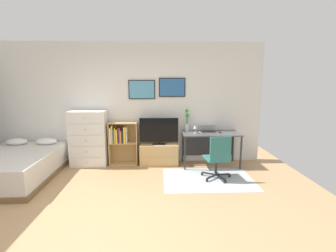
% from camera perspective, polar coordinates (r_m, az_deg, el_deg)
% --- Properties ---
extents(ground_plane, '(7.20, 7.20, 0.00)m').
position_cam_1_polar(ground_plane, '(3.73, -13.90, -19.56)').
color(ground_plane, tan).
extents(wall_back_with_posters, '(6.12, 0.09, 2.70)m').
position_cam_1_polar(wall_back_with_posters, '(5.66, -9.35, 5.19)').
color(wall_back_with_posters, silver).
rests_on(wall_back_with_posters, ground_plane).
extents(area_rug, '(1.70, 1.20, 0.01)m').
position_cam_1_polar(area_rug, '(4.86, 9.28, -12.06)').
color(area_rug, '#B2B7BC').
rests_on(area_rug, ground_plane).
extents(bed, '(1.45, 2.02, 0.63)m').
position_cam_1_polar(bed, '(5.54, -32.01, -7.92)').
color(bed, brown).
rests_on(bed, ground_plane).
extents(dresser, '(0.78, 0.46, 1.22)m').
position_cam_1_polar(dresser, '(5.68, -17.91, -2.76)').
color(dresser, white).
rests_on(dresser, ground_plane).
extents(bookshelf, '(0.63, 0.30, 0.95)m').
position_cam_1_polar(bookshelf, '(5.60, -10.79, -3.11)').
color(bookshelf, tan).
rests_on(bookshelf, ground_plane).
extents(tv_stand, '(0.85, 0.41, 0.47)m').
position_cam_1_polar(tv_stand, '(5.57, -2.10, -6.53)').
color(tv_stand, tan).
rests_on(tv_stand, ground_plane).
extents(television, '(0.86, 0.16, 0.59)m').
position_cam_1_polar(television, '(5.42, -2.13, -1.22)').
color(television, black).
rests_on(television, tv_stand).
extents(desk, '(1.24, 0.62, 0.74)m').
position_cam_1_polar(desk, '(5.56, 9.72, -2.70)').
color(desk, '#4C4C4F').
rests_on(desk, ground_plane).
extents(office_chair, '(0.57, 0.58, 0.86)m').
position_cam_1_polar(office_chair, '(4.72, 11.56, -6.97)').
color(office_chair, '#232326').
rests_on(office_chair, ground_plane).
extents(laptop, '(0.37, 0.40, 0.16)m').
position_cam_1_polar(laptop, '(5.52, 9.17, -0.72)').
color(laptop, '#B7B7BC').
rests_on(laptop, desk).
extents(computer_mouse, '(0.06, 0.10, 0.03)m').
position_cam_1_polar(computer_mouse, '(5.48, 11.99, -1.39)').
color(computer_mouse, '#262628').
rests_on(computer_mouse, desk).
extents(bamboo_vase, '(0.09, 0.10, 0.50)m').
position_cam_1_polar(bamboo_vase, '(5.55, 4.44, 1.06)').
color(bamboo_vase, silver).
rests_on(bamboo_vase, desk).
extents(wine_glass, '(0.07, 0.07, 0.18)m').
position_cam_1_polar(wine_glass, '(5.31, 6.30, -0.29)').
color(wine_glass, silver).
rests_on(wine_glass, desk).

